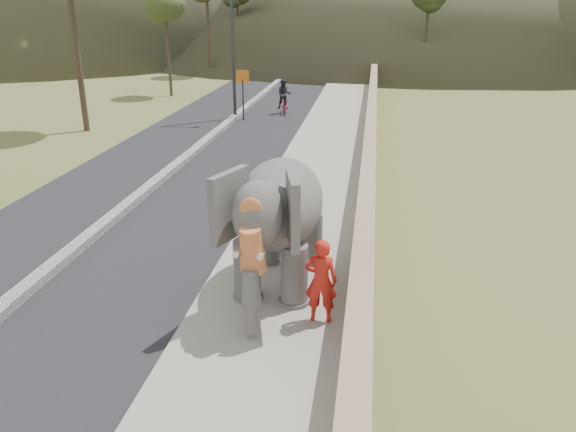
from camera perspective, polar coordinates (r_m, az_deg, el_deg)
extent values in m
plane|color=olive|center=(9.81, -2.89, -13.29)|extent=(160.00, 160.00, 0.00)
cube|color=black|center=(19.90, -11.44, 4.63)|extent=(7.00, 120.00, 0.03)
cube|color=black|center=(19.88, -11.46, 4.89)|extent=(0.35, 120.00, 0.22)
cube|color=#9E9687|center=(18.81, 3.08, 4.25)|extent=(3.00, 120.00, 0.15)
cube|color=tan|center=(18.60, 8.20, 5.39)|extent=(0.30, 120.00, 1.10)
cylinder|color=#2A2B2F|center=(27.71, -5.67, 17.91)|extent=(0.16, 0.16, 8.00)
cylinder|color=#2D2D33|center=(27.59, -4.59, 11.65)|extent=(0.08, 0.08, 2.00)
cube|color=#D36313|center=(27.43, -4.66, 13.92)|extent=(0.60, 0.05, 0.60)
imported|color=red|center=(9.90, 3.38, -6.59)|extent=(0.58, 0.38, 1.58)
imported|color=maroon|center=(29.28, -0.35, 11.11)|extent=(0.84, 1.65, 0.83)
imported|color=black|center=(29.18, -0.39, 12.25)|extent=(0.83, 0.70, 1.51)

